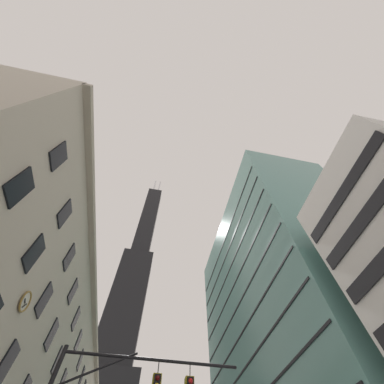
# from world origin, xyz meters

# --- Properties ---
(dark_skyscraper) EXTENTS (22.17, 22.17, 181.98)m
(dark_skyscraper) POSITION_xyz_m (-12.91, 93.93, 53.80)
(dark_skyscraper) COLOR black
(dark_skyscraper) RESTS_ON ground
(glass_office_midrise) EXTENTS (16.28, 37.64, 46.98)m
(glass_office_midrise) POSITION_xyz_m (19.09, 23.98, 23.49)
(glass_office_midrise) COLOR slate
(glass_office_midrise) RESTS_ON ground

